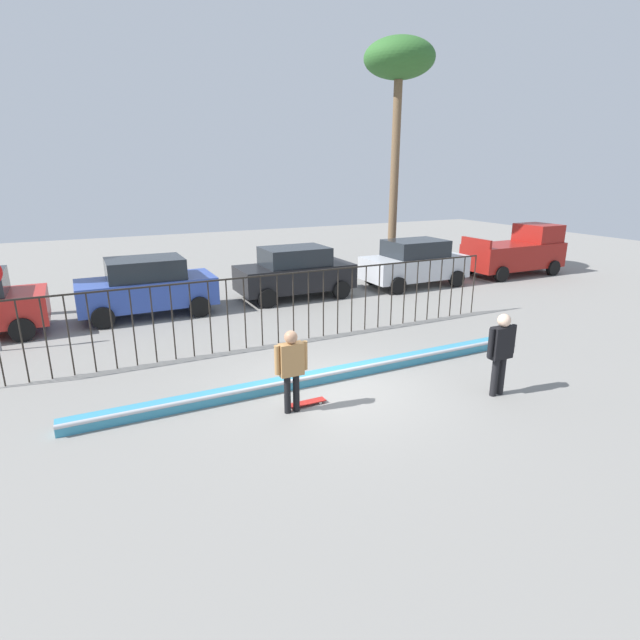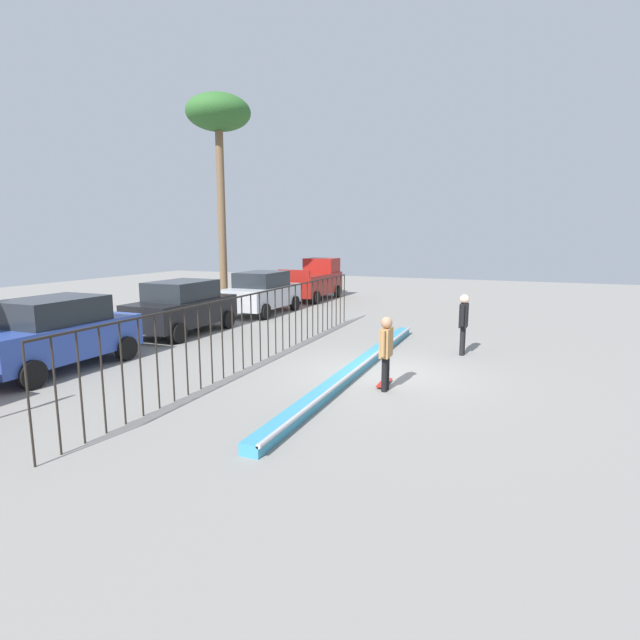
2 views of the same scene
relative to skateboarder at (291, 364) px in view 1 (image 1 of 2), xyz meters
The scene contains 11 objects.
ground_plane 1.71m from the skateboarder, 21.71° to the left, with size 60.00×60.00×0.00m, color gray.
bowl_coping_ledge 1.90m from the skateboarder, 40.22° to the left, with size 11.00×0.41×0.27m.
perimeter_fence 4.15m from the skateboarder, 72.06° to the left, with size 14.04×0.04×1.96m.
skateboarder is the anchor object (origin of this frame).
skateboard 1.04m from the skateboarder, 17.90° to the left, with size 0.80×0.20×0.07m.
camera_operator 4.41m from the skateboarder, 16.00° to the right, with size 0.73×0.27×1.80m.
parked_car_blue 8.61m from the skateboarder, 100.18° to the left, with size 4.30×2.12×1.90m.
parked_car_black 9.34m from the skateboarder, 66.09° to the left, with size 4.30×2.12×1.90m.
parked_car_silver 12.17m from the skateboarder, 42.22° to the left, with size 4.30×2.12×1.90m.
pickup_truck 16.74m from the skateboarder, 28.76° to the left, with size 4.70×2.12×2.24m.
palm_tree_tall 16.00m from the skateboarder, 48.04° to the left, with size 2.92×2.92×9.81m.
Camera 1 is at (-4.74, -8.78, 4.61)m, focal length 27.87 mm.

